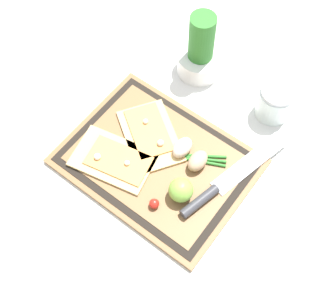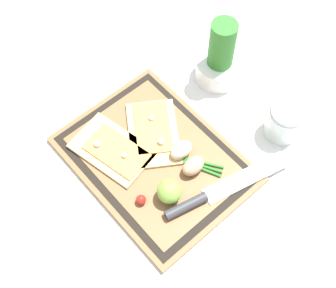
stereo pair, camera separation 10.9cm
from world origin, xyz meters
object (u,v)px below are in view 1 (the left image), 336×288
(knife, at_px, (218,187))
(pizza_slice_far, at_px, (150,135))
(egg_pink, at_px, (182,148))
(cherry_tomato_red, at_px, (154,204))
(herb_pot, at_px, (200,53))
(egg_brown, at_px, (198,161))
(lime, at_px, (181,190))
(sauce_jar, at_px, (275,103))
(pizza_slice_near, at_px, (114,159))

(knife, bearing_deg, pizza_slice_far, 175.06)
(egg_pink, bearing_deg, cherry_tomato_red, -78.06)
(knife, relative_size, herb_pot, 1.66)
(egg_brown, distance_m, lime, 0.09)
(egg_pink, distance_m, sauce_jar, 0.26)
(pizza_slice_near, bearing_deg, sauce_jar, 57.71)
(pizza_slice_far, distance_m, lime, 0.17)
(knife, bearing_deg, egg_pink, 166.12)
(lime, bearing_deg, pizza_slice_near, -172.71)
(lime, xyz_separation_m, sauce_jar, (0.05, 0.33, -0.00))
(pizza_slice_near, xyz_separation_m, herb_pot, (-0.00, 0.35, 0.04))
(pizza_slice_far, distance_m, knife, 0.21)
(egg_pink, xyz_separation_m, lime, (0.06, -0.09, 0.01))
(egg_brown, distance_m, cherry_tomato_red, 0.14)
(egg_brown, height_order, egg_pink, same)
(herb_pot, height_order, sauce_jar, herb_pot)
(knife, relative_size, egg_brown, 5.43)
(egg_brown, distance_m, sauce_jar, 0.25)
(pizza_slice_far, height_order, knife, pizza_slice_far)
(pizza_slice_far, xyz_separation_m, lime, (0.15, -0.08, 0.02))
(lime, relative_size, cherry_tomato_red, 2.45)
(cherry_tomato_red, bearing_deg, knife, 52.86)
(pizza_slice_near, xyz_separation_m, lime, (0.17, 0.02, 0.02))
(sauce_jar, bearing_deg, knife, -87.34)
(cherry_tomato_red, distance_m, herb_pot, 0.41)
(egg_brown, bearing_deg, cherry_tomato_red, -97.11)
(sauce_jar, bearing_deg, pizza_slice_far, -128.41)
(egg_brown, bearing_deg, knife, -17.54)
(herb_pot, bearing_deg, pizza_slice_near, -89.32)
(pizza_slice_near, bearing_deg, knife, 20.04)
(egg_brown, distance_m, egg_pink, 0.05)
(egg_brown, bearing_deg, lime, -80.52)
(pizza_slice_near, distance_m, pizza_slice_far, 0.11)
(egg_brown, xyz_separation_m, cherry_tomato_red, (-0.02, -0.14, -0.01))
(pizza_slice_far, xyz_separation_m, herb_pot, (-0.03, 0.25, 0.04))
(pizza_slice_near, distance_m, knife, 0.25)
(cherry_tomato_red, bearing_deg, herb_pot, 111.08)
(cherry_tomato_red, distance_m, sauce_jar, 0.39)
(knife, distance_m, egg_brown, 0.08)
(egg_pink, bearing_deg, knife, -13.88)
(pizza_slice_near, distance_m, sauce_jar, 0.41)
(pizza_slice_far, distance_m, sauce_jar, 0.31)
(herb_pot, bearing_deg, egg_brown, -55.72)
(pizza_slice_far, height_order, herb_pot, herb_pot)
(pizza_slice_far, bearing_deg, lime, -28.22)
(egg_pink, xyz_separation_m, herb_pot, (-0.12, 0.23, 0.03))
(pizza_slice_near, relative_size, sauce_jar, 2.27)
(pizza_slice_near, xyz_separation_m, pizza_slice_far, (0.03, 0.10, 0.00))
(pizza_slice_near, bearing_deg, lime, 7.29)
(pizza_slice_far, xyz_separation_m, knife, (0.21, -0.02, 0.00))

